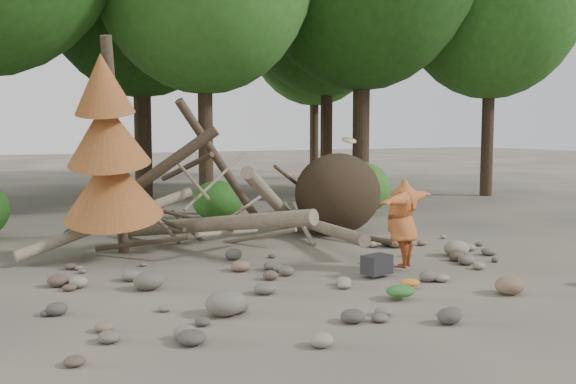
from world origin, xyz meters
name	(u,v)px	position (x,y,z in m)	size (l,w,h in m)	color
ground	(343,281)	(0.00, 0.00, 0.00)	(120.00, 120.00, 0.00)	#514C44
deadfall_pile	(319,196)	(2.02, 4.24, 0.95)	(8.55, 5.24, 3.30)	#332619
dead_conifer	(109,153)	(-3.12, 3.37, 2.11)	(2.06, 2.16, 4.35)	#4C3F30
bush_mid	(217,201)	(0.80, 7.80, 0.56)	(1.40, 1.40, 1.12)	#28611C
bush_right	(358,188)	(5.00, 7.00, 0.80)	(2.00, 2.00, 1.60)	#337323
frisbee_thrower	(402,223)	(1.36, 0.15, 0.88)	(2.40, 1.38, 2.37)	#AE5727
backpack	(377,268)	(0.69, -0.02, 0.16)	(0.49, 0.33, 0.33)	black
cloth_green	(401,294)	(0.13, -1.41, 0.09)	(0.47, 0.39, 0.18)	#2A6327
cloth_orange	(410,286)	(0.66, -0.97, 0.06)	(0.34, 0.28, 0.12)	#C76E22
boulder_front_left	(226,303)	(-2.51, -0.94, 0.17)	(0.58, 0.52, 0.35)	#686257
boulder_front_right	(510,285)	(1.84, -1.94, 0.14)	(0.48, 0.43, 0.29)	#785E4B
boulder_mid_right	(457,248)	(3.21, 0.74, 0.16)	(0.53, 0.48, 0.32)	gray
boulder_mid_left	(148,281)	(-3.07, 0.95, 0.15)	(0.49, 0.44, 0.29)	#59534B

